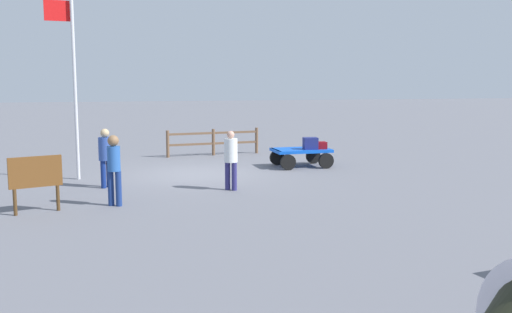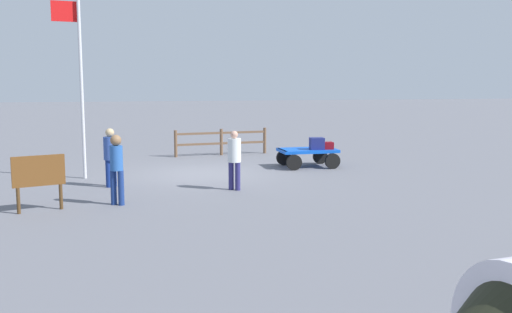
{
  "view_description": "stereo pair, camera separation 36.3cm",
  "coord_description": "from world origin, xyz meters",
  "px_view_note": "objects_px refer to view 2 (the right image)",
  "views": [
    {
      "loc": [
        2.26,
        17.79,
        2.96
      ],
      "look_at": [
        -0.49,
        6.0,
        1.33
      ],
      "focal_mm": 40.43,
      "sensor_mm": 36.0,
      "label": 1
    },
    {
      "loc": [
        1.9,
        17.86,
        2.96
      ],
      "look_at": [
        -0.49,
        6.0,
        1.33
      ],
      "focal_mm": 40.43,
      "sensor_mm": 36.0,
      "label": 2
    }
  ],
  "objects_px": {
    "luggage_cart": "(307,154)",
    "worker_supervisor": "(110,153)",
    "worker_trailing": "(117,164)",
    "flagpole": "(78,75)",
    "suitcase_olive": "(324,146)",
    "worker_lead": "(234,156)",
    "suitcase_maroon": "(317,144)",
    "signboard": "(39,175)"
  },
  "relations": [
    {
      "from": "worker_trailing",
      "to": "signboard",
      "type": "height_order",
      "value": "worker_trailing"
    },
    {
      "from": "worker_trailing",
      "to": "signboard",
      "type": "distance_m",
      "value": 1.72
    },
    {
      "from": "flagpole",
      "to": "signboard",
      "type": "height_order",
      "value": "flagpole"
    },
    {
      "from": "suitcase_olive",
      "to": "worker_trailing",
      "type": "bearing_deg",
      "value": 35.08
    },
    {
      "from": "worker_lead",
      "to": "worker_trailing",
      "type": "distance_m",
      "value": 3.27
    },
    {
      "from": "suitcase_olive",
      "to": "worker_trailing",
      "type": "xyz_separation_m",
      "value": [
        6.59,
        4.63,
        0.23
      ]
    },
    {
      "from": "worker_supervisor",
      "to": "flagpole",
      "type": "distance_m",
      "value": 2.79
    },
    {
      "from": "worker_supervisor",
      "to": "flagpole",
      "type": "xyz_separation_m",
      "value": [
        0.92,
        -1.57,
        2.12
      ]
    },
    {
      "from": "suitcase_olive",
      "to": "worker_lead",
      "type": "bearing_deg",
      "value": 43.07
    },
    {
      "from": "worker_lead",
      "to": "worker_supervisor",
      "type": "height_order",
      "value": "worker_supervisor"
    },
    {
      "from": "suitcase_maroon",
      "to": "worker_supervisor",
      "type": "height_order",
      "value": "worker_supervisor"
    },
    {
      "from": "suitcase_maroon",
      "to": "worker_supervisor",
      "type": "bearing_deg",
      "value": 18.36
    },
    {
      "from": "suitcase_olive",
      "to": "flagpole",
      "type": "height_order",
      "value": "flagpole"
    },
    {
      "from": "luggage_cart",
      "to": "worker_trailing",
      "type": "relative_size",
      "value": 1.17
    },
    {
      "from": "flagpole",
      "to": "signboard",
      "type": "xyz_separation_m",
      "value": [
        0.51,
        4.33,
        -2.23
      ]
    },
    {
      "from": "worker_trailing",
      "to": "flagpole",
      "type": "bearing_deg",
      "value": -73.59
    },
    {
      "from": "flagpole",
      "to": "worker_supervisor",
      "type": "bearing_deg",
      "value": 120.34
    },
    {
      "from": "suitcase_olive",
      "to": "suitcase_maroon",
      "type": "distance_m",
      "value": 0.26
    },
    {
      "from": "suitcase_olive",
      "to": "signboard",
      "type": "distance_m",
      "value": 9.65
    },
    {
      "from": "suitcase_maroon",
      "to": "signboard",
      "type": "distance_m",
      "value": 9.43
    },
    {
      "from": "worker_trailing",
      "to": "worker_lead",
      "type": "bearing_deg",
      "value": -156.91
    },
    {
      "from": "worker_supervisor",
      "to": "flagpole",
      "type": "height_order",
      "value": "flagpole"
    },
    {
      "from": "suitcase_maroon",
      "to": "worker_supervisor",
      "type": "distance_m",
      "value": 6.95
    },
    {
      "from": "suitcase_olive",
      "to": "worker_lead",
      "type": "height_order",
      "value": "worker_lead"
    },
    {
      "from": "worker_lead",
      "to": "worker_trailing",
      "type": "height_order",
      "value": "worker_trailing"
    },
    {
      "from": "suitcase_maroon",
      "to": "worker_trailing",
      "type": "distance_m",
      "value": 7.84
    },
    {
      "from": "suitcase_olive",
      "to": "worker_trailing",
      "type": "height_order",
      "value": "worker_trailing"
    },
    {
      "from": "worker_trailing",
      "to": "suitcase_maroon",
      "type": "bearing_deg",
      "value": -144.07
    },
    {
      "from": "luggage_cart",
      "to": "worker_supervisor",
      "type": "bearing_deg",
      "value": 20.89
    },
    {
      "from": "suitcase_maroon",
      "to": "worker_trailing",
      "type": "xyz_separation_m",
      "value": [
        6.34,
        4.6,
        0.16
      ]
    },
    {
      "from": "worker_lead",
      "to": "worker_supervisor",
      "type": "relative_size",
      "value": 0.98
    },
    {
      "from": "suitcase_olive",
      "to": "worker_lead",
      "type": "relative_size",
      "value": 0.4
    },
    {
      "from": "worker_trailing",
      "to": "signboard",
      "type": "bearing_deg",
      "value": 11.88
    },
    {
      "from": "worker_trailing",
      "to": "flagpole",
      "type": "relative_size",
      "value": 0.32
    },
    {
      "from": "luggage_cart",
      "to": "worker_lead",
      "type": "distance_m",
      "value": 4.71
    },
    {
      "from": "flagpole",
      "to": "worker_trailing",
      "type": "bearing_deg",
      "value": 106.41
    },
    {
      "from": "worker_lead",
      "to": "worker_supervisor",
      "type": "bearing_deg",
      "value": -19.04
    },
    {
      "from": "signboard",
      "to": "luggage_cart",
      "type": "bearing_deg",
      "value": -146.28
    },
    {
      "from": "worker_supervisor",
      "to": "worker_lead",
      "type": "bearing_deg",
      "value": 160.96
    },
    {
      "from": "suitcase_olive",
      "to": "suitcase_maroon",
      "type": "bearing_deg",
      "value": 6.72
    },
    {
      "from": "luggage_cart",
      "to": "suitcase_olive",
      "type": "bearing_deg",
      "value": 159.08
    },
    {
      "from": "suitcase_olive",
      "to": "worker_lead",
      "type": "distance_m",
      "value": 4.9
    }
  ]
}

